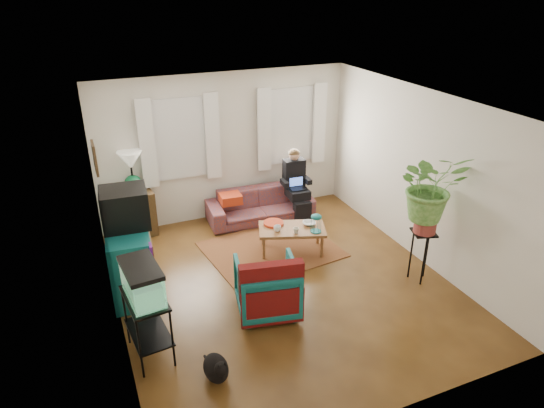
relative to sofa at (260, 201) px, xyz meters
name	(u,v)px	position (x,y,z in m)	size (l,w,h in m)	color
floor	(283,284)	(-0.47, -2.05, -0.37)	(4.50, 5.00, 0.01)	#4F2B14
ceiling	(285,105)	(-0.47, -2.05, 2.23)	(4.50, 5.00, 0.01)	white
wall_back	(225,147)	(-0.47, 0.45, 0.93)	(4.50, 0.01, 2.60)	silver
wall_front	(398,310)	(-0.47, -4.55, 0.93)	(4.50, 0.01, 2.60)	silver
wall_left	(107,234)	(-2.72, -2.05, 0.93)	(0.01, 5.00, 2.60)	silver
wall_right	(421,177)	(1.78, -2.05, 0.93)	(0.01, 5.00, 2.60)	silver
window_left	(180,139)	(-1.27, 0.43, 1.18)	(1.08, 0.04, 1.38)	white
window_right	(291,126)	(0.78, 0.43, 1.18)	(1.08, 0.04, 1.38)	white
curtains_left	(181,140)	(-1.27, 0.35, 1.18)	(1.36, 0.06, 1.50)	white
curtains_right	(292,127)	(0.78, 0.35, 1.18)	(1.36, 0.06, 1.50)	white
picture_frame	(96,158)	(-2.68, -1.20, 1.58)	(0.04, 0.32, 0.40)	#3D2616
area_rug	(271,249)	(-0.25, -1.10, -0.36)	(2.00, 1.60, 0.01)	brown
sofa	(260,201)	(0.00, 0.00, 0.00)	(1.89, 0.74, 0.74)	brown
seated_person	(295,186)	(0.68, -0.04, 0.19)	(0.47, 0.58, 1.12)	black
side_table	(137,212)	(-2.12, 0.33, 0.02)	(0.53, 0.53, 0.78)	#3A2815
table_lamp	(132,173)	(-2.12, 0.33, 0.74)	(0.40, 0.40, 0.71)	white
dresser	(131,261)	(-2.46, -1.39, 0.12)	(0.55, 1.09, 0.98)	#105A61
crt_tv	(125,208)	(-2.43, -1.28, 0.88)	(0.60, 0.55, 0.52)	black
aquarium_stand	(148,326)	(-2.47, -2.75, 0.03)	(0.40, 0.72, 0.80)	black
aquarium	(142,281)	(-2.47, -2.75, 0.65)	(0.36, 0.65, 0.42)	#7FD899
black_cat	(216,366)	(-1.88, -3.41, -0.20)	(0.27, 0.41, 0.35)	black
armchair	(267,285)	(-0.90, -2.51, 0.03)	(0.77, 0.72, 0.79)	#115B6A
serape_throw	(272,288)	(-0.96, -2.81, 0.19)	(0.80, 0.18, 0.65)	#9E0A0A
coffee_table	(292,240)	(0.03, -1.27, -0.15)	(1.04, 0.57, 0.43)	brown
cup_a	(277,228)	(-0.22, -1.28, 0.11)	(0.12, 0.12, 0.09)	white
cup_b	(296,230)	(0.02, -1.45, 0.10)	(0.09, 0.09, 0.09)	beige
bowl	(309,223)	(0.33, -1.28, 0.08)	(0.20, 0.20, 0.05)	white
snack_tray	(274,223)	(-0.18, -1.04, 0.08)	(0.32, 0.32, 0.04)	#B21414
birdcage	(316,223)	(0.32, -1.53, 0.21)	(0.17, 0.17, 0.30)	#115B6B
plant_stand	(420,256)	(1.39, -2.70, 0.02)	(0.33, 0.33, 0.78)	black
potted_plant	(429,197)	(1.39, -2.70, 0.95)	(0.89, 0.77, 0.99)	#599947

